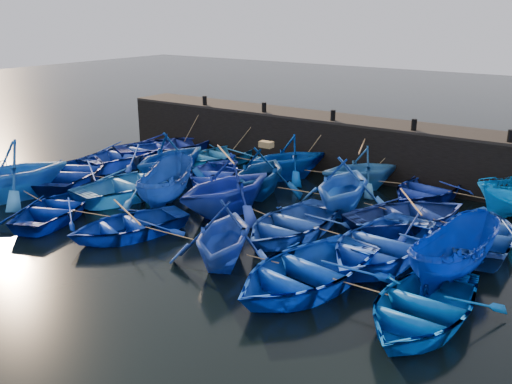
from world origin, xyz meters
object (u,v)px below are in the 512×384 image
Objects in this scene: boat_8 at (213,175)px; boat_20 at (9,171)px; boat_13 at (75,172)px; boat_0 at (169,146)px; wooden_crate at (266,144)px.

boat_20 is at bearing -154.75° from boat_8.
boat_13 is (-5.33, -3.54, 0.08)m from boat_8.
boat_0 reaches higher than boat_8.
boat_8 is 0.94× the size of boat_20.
boat_20 reaches higher than boat_13.
boat_0 is 1.07× the size of boat_13.
boat_0 is 1.26× the size of boat_8.
boat_8 is at bearing 177.44° from wooden_crate.
boat_13 is 3.17m from boat_20.
boat_0 is 9.25m from boat_20.
boat_13 reaches higher than boat_8.
boat_20 reaches higher than wooden_crate.
boat_8 is (5.24, -2.60, -0.12)m from boat_0.
boat_20 is at bearing 114.31° from boat_0.
boat_20 is at bearing 56.73° from boat_13.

